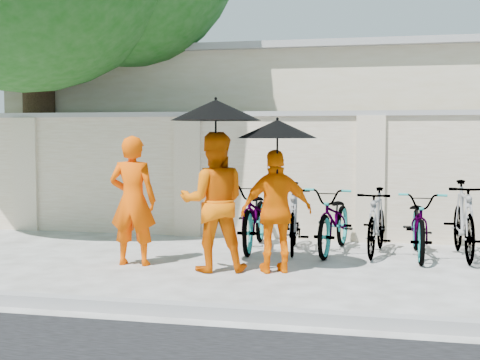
# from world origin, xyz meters

# --- Properties ---
(ground) EXTENTS (80.00, 80.00, 0.00)m
(ground) POSITION_xyz_m (0.00, 0.00, 0.00)
(ground) COLOR silver
(kerb) EXTENTS (40.00, 0.16, 0.12)m
(kerb) POSITION_xyz_m (0.00, -1.70, 0.06)
(kerb) COLOR #949494
(kerb) RESTS_ON ground
(compound_wall) EXTENTS (20.00, 0.30, 2.00)m
(compound_wall) POSITION_xyz_m (1.00, 3.20, 1.00)
(compound_wall) COLOR silver
(compound_wall) RESTS_ON ground
(building_behind) EXTENTS (14.00, 6.00, 3.20)m
(building_behind) POSITION_xyz_m (2.00, 7.00, 1.60)
(building_behind) COLOR beige
(building_behind) RESTS_ON ground
(monk_left) EXTENTS (0.64, 0.45, 1.69)m
(monk_left) POSITION_xyz_m (-0.96, 0.51, 0.85)
(monk_left) COLOR #FF5200
(monk_left) RESTS_ON ground
(monk_center) EXTENTS (1.00, 0.87, 1.74)m
(monk_center) POSITION_xyz_m (0.16, 0.38, 0.87)
(monk_center) COLOR #ED6403
(monk_center) RESTS_ON ground
(parasol_center) EXTENTS (1.11, 1.11, 1.15)m
(parasol_center) POSITION_xyz_m (0.21, 0.30, 2.01)
(parasol_center) COLOR black
(parasol_center) RESTS_ON ground
(monk_right) EXTENTS (0.97, 0.69, 1.52)m
(monk_right) POSITION_xyz_m (0.95, 0.45, 0.76)
(monk_right) COLOR #FF6D00
(monk_right) RESTS_ON ground
(parasol_right) EXTENTS (0.98, 0.98, 1.02)m
(parasol_right) POSITION_xyz_m (0.97, 0.37, 1.78)
(parasol_right) COLOR black
(parasol_right) RESTS_ON ground
(bike_0) EXTENTS (0.80, 1.98, 1.02)m
(bike_0) POSITION_xyz_m (0.36, 2.04, 0.51)
(bike_0) COLOR gray
(bike_0) RESTS_ON ground
(bike_1) EXTENTS (0.65, 1.71, 1.00)m
(bike_1) POSITION_xyz_m (0.95, 1.94, 0.50)
(bike_1) COLOR gray
(bike_1) RESTS_ON ground
(bike_2) EXTENTS (0.86, 1.91, 0.97)m
(bike_2) POSITION_xyz_m (1.54, 2.00, 0.48)
(bike_2) COLOR gray
(bike_2) RESTS_ON ground
(bike_3) EXTENTS (0.62, 1.62, 0.95)m
(bike_3) POSITION_xyz_m (2.13, 1.95, 0.47)
(bike_3) COLOR gray
(bike_3) RESTS_ON ground
(bike_4) EXTENTS (0.67, 1.80, 0.94)m
(bike_4) POSITION_xyz_m (2.72, 1.89, 0.47)
(bike_4) COLOR gray
(bike_4) RESTS_ON ground
(bike_5) EXTENTS (0.58, 1.80, 1.07)m
(bike_5) POSITION_xyz_m (3.30, 1.97, 0.53)
(bike_5) COLOR gray
(bike_5) RESTS_ON ground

